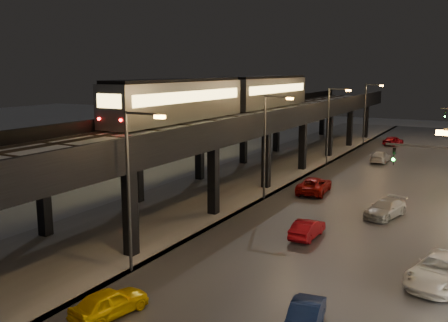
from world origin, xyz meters
The scene contains 19 objects.
road_surface centered at (7.50, 35.00, 0.03)m, with size 17.00×120.00×0.06m, color #46474D.
under_viaduct_pavement centered at (-6.00, 35.00, 0.03)m, with size 11.00×120.00×0.06m, color #9FA1A8.
elevated_viaduct centered at (-6.00, 31.84, 5.62)m, with size 9.00×100.00×6.30m.
viaduct_trackbed centered at (-6.01, 31.97, 6.39)m, with size 8.40×100.00×0.32m.
viaduct_parapet_streetside centered at (-1.65, 32.00, 6.85)m, with size 0.30×100.00×1.10m, color black.
viaduct_parapet_far centered at (-10.35, 32.00, 6.85)m, with size 0.30×100.00×1.10m, color black.
streetlight_left_1 centered at (-0.43, 13.00, 5.24)m, with size 2.57×0.28×9.00m.
streetlight_left_2 centered at (-0.43, 31.00, 5.24)m, with size 2.57×0.28×9.00m.
streetlight_left_3 centered at (-0.43, 49.00, 5.24)m, with size 2.57×0.28×9.00m.
streetlight_left_4 centered at (-0.43, 67.00, 5.24)m, with size 2.57×0.28×9.00m.
subway_train centered at (-8.50, 39.41, 8.46)m, with size 3.09×37.99×3.70m.
car_taxi centered at (1.78, 8.44, 0.65)m, with size 1.52×3.79×1.29m, color yellow.
car_near_white centered at (6.06, 23.05, 0.62)m, with size 1.31×3.75×1.24m, color maroon.
car_mid_silver centered at (2.48, 35.02, 0.73)m, with size 2.41×5.23×1.45m, color #910C09.
car_mid_dark centered at (4.56, 53.54, 0.65)m, with size 1.82×4.48×1.30m, color silver.
car_far_white centered at (3.38, 68.18, 0.70)m, with size 1.65×4.09×1.39m, color maroon.
car_onc_silver centered at (10.04, 11.42, 0.61)m, with size 1.29×3.69×1.22m, color #0F1D4B.
car_onc_dark centered at (14.68, 19.34, 0.76)m, with size 2.53×5.48×1.52m, color white.
car_onc_white centered at (9.68, 30.47, 0.66)m, with size 1.85×4.54×1.32m, color #A3A3A3.
Camera 1 is at (16.54, -7.59, 11.19)m, focal length 40.00 mm.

